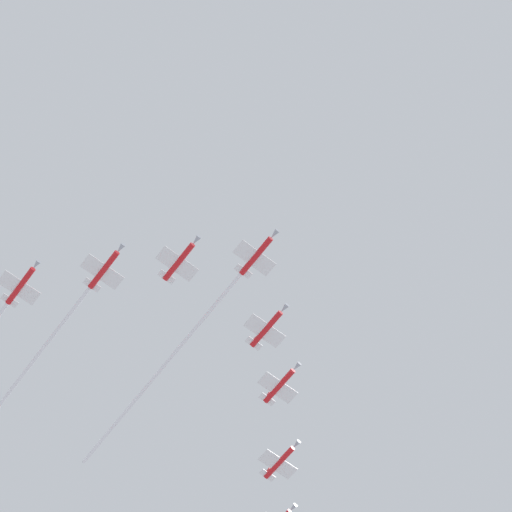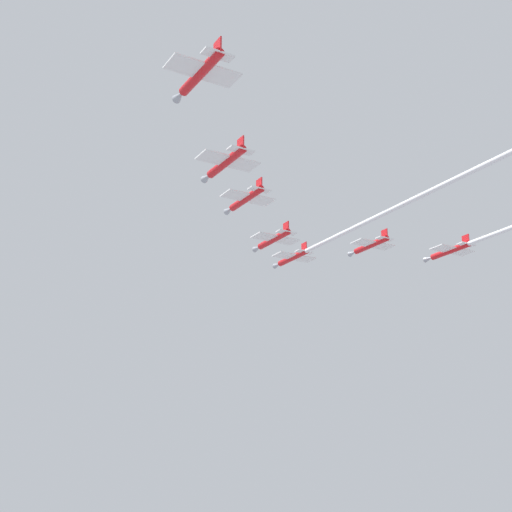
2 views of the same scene
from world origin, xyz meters
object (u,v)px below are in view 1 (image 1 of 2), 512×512
jet_center_rear (280,462)px  jet_port_inner (267,328)px  jet_port_outer (280,385)px  jet_lead (194,330)px  jet_starboard_outer (60,327)px  jet_starboard_inner (179,261)px

jet_center_rear → jet_port_inner: bearing=47.0°
jet_port_inner → jet_port_outer: (10.25, -12.56, 2.31)m
jet_lead → jet_port_outer: size_ratio=5.77×
jet_lead → jet_port_inner: size_ratio=5.77×
jet_port_outer → jet_starboard_outer: jet_port_outer is taller
jet_port_inner → jet_starboard_inner: 24.60m
jet_port_inner → jet_starboard_inner: size_ratio=1.00×
jet_starboard_outer → jet_center_rear: jet_starboard_outer is taller
jet_starboard_inner → jet_port_outer: (9.44, -36.97, -0.64)m
jet_starboard_inner → jet_port_outer: 38.17m
jet_lead → jet_port_inner: (-11.37, -11.84, -1.47)m
jet_port_inner → jet_port_outer: 16.38m
jet_port_inner → jet_starboard_outer: size_ratio=0.20×
jet_starboard_inner → jet_center_rear: bearing=-151.8°
jet_starboard_inner → jet_center_rear: jet_starboard_inner is taller
jet_lead → jet_starboard_outer: jet_lead is taller
jet_lead → jet_center_rear: (13.95, -37.13, -1.25)m
jet_lead → jet_starboard_inner: size_ratio=5.77×
jet_lead → jet_starboard_inner: jet_starboard_inner is taller
jet_starboard_inner → jet_port_outer: jet_starboard_inner is taller
jet_port_inner → jet_center_rear: size_ratio=1.00×
jet_lead → jet_port_inner: jet_lead is taller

